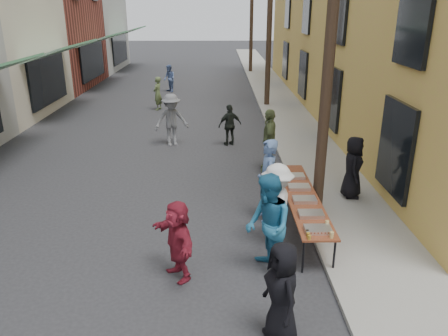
{
  "coord_description": "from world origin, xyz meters",
  "views": [
    {
      "loc": [
        1.89,
        -6.73,
        4.73
      ],
      "look_at": [
        2.0,
        2.52,
        1.3
      ],
      "focal_mm": 35.0,
      "sensor_mm": 36.0,
      "label": 1
    }
  ],
  "objects_px": {
    "utility_pole_near": "(332,18)",
    "guest_front_c": "(268,226)",
    "utility_pole_mid": "(270,12)",
    "utility_pole_far": "(252,10)",
    "serving_table": "(302,197)",
    "catering_tray_sausage": "(318,229)",
    "guest_front_a": "(282,293)",
    "server": "(353,167)"
  },
  "relations": [
    {
      "from": "utility_pole_near",
      "to": "guest_front_c",
      "type": "distance_m",
      "value": 4.68
    },
    {
      "from": "utility_pole_mid",
      "to": "utility_pole_near",
      "type": "bearing_deg",
      "value": -90.0
    },
    {
      "from": "utility_pole_far",
      "to": "serving_table",
      "type": "bearing_deg",
      "value": -91.28
    },
    {
      "from": "catering_tray_sausage",
      "to": "guest_front_a",
      "type": "distance_m",
      "value": 2.16
    },
    {
      "from": "guest_front_a",
      "to": "utility_pole_near",
      "type": "bearing_deg",
      "value": 143.4
    },
    {
      "from": "utility_pole_mid",
      "to": "catering_tray_sausage",
      "type": "bearing_deg",
      "value": -92.19
    },
    {
      "from": "utility_pole_far",
      "to": "guest_front_a",
      "type": "xyz_separation_m",
      "value": [
        -1.5,
        -28.4,
        -3.69
      ]
    },
    {
      "from": "serving_table",
      "to": "guest_front_c",
      "type": "xyz_separation_m",
      "value": [
        -0.98,
        -1.89,
        0.27
      ]
    },
    {
      "from": "guest_front_a",
      "to": "utility_pole_mid",
      "type": "bearing_deg",
      "value": 156.98
    },
    {
      "from": "guest_front_a",
      "to": "server",
      "type": "height_order",
      "value": "server"
    },
    {
      "from": "guest_front_a",
      "to": "guest_front_c",
      "type": "distance_m",
      "value": 1.72
    },
    {
      "from": "utility_pole_near",
      "to": "guest_front_a",
      "type": "relative_size",
      "value": 5.58
    },
    {
      "from": "serving_table",
      "to": "server",
      "type": "xyz_separation_m",
      "value": [
        1.54,
        1.42,
        0.19
      ]
    },
    {
      "from": "utility_pole_near",
      "to": "guest_front_c",
      "type": "height_order",
      "value": "utility_pole_near"
    },
    {
      "from": "serving_table",
      "to": "guest_front_c",
      "type": "relative_size",
      "value": 2.03
    },
    {
      "from": "utility_pole_mid",
      "to": "guest_front_a",
      "type": "height_order",
      "value": "utility_pole_mid"
    },
    {
      "from": "serving_table",
      "to": "catering_tray_sausage",
      "type": "height_order",
      "value": "catering_tray_sausage"
    },
    {
      "from": "serving_table",
      "to": "guest_front_a",
      "type": "height_order",
      "value": "guest_front_a"
    },
    {
      "from": "utility_pole_mid",
      "to": "catering_tray_sausage",
      "type": "height_order",
      "value": "utility_pole_mid"
    },
    {
      "from": "utility_pole_near",
      "to": "utility_pole_far",
      "type": "height_order",
      "value": "same"
    },
    {
      "from": "serving_table",
      "to": "server",
      "type": "distance_m",
      "value": 2.1
    },
    {
      "from": "server",
      "to": "guest_front_a",
      "type": "bearing_deg",
      "value": 164.9
    },
    {
      "from": "catering_tray_sausage",
      "to": "server",
      "type": "bearing_deg",
      "value": 63.31
    },
    {
      "from": "utility_pole_near",
      "to": "server",
      "type": "relative_size",
      "value": 5.61
    },
    {
      "from": "utility_pole_far",
      "to": "guest_front_c",
      "type": "height_order",
      "value": "utility_pole_far"
    },
    {
      "from": "utility_pole_far",
      "to": "catering_tray_sausage",
      "type": "height_order",
      "value": "utility_pole_far"
    },
    {
      "from": "server",
      "to": "utility_pole_near",
      "type": "bearing_deg",
      "value": 133.0
    },
    {
      "from": "serving_table",
      "to": "catering_tray_sausage",
      "type": "bearing_deg",
      "value": -90.0
    },
    {
      "from": "utility_pole_far",
      "to": "utility_pole_near",
      "type": "bearing_deg",
      "value": -90.0
    },
    {
      "from": "utility_pole_mid",
      "to": "utility_pole_far",
      "type": "xyz_separation_m",
      "value": [
        0.0,
        12.0,
        0.0
      ]
    },
    {
      "from": "utility_pole_near",
      "to": "server",
      "type": "xyz_separation_m",
      "value": [
        0.99,
        0.61,
        -3.6
      ]
    },
    {
      "from": "server",
      "to": "guest_front_c",
      "type": "bearing_deg",
      "value": 153.98
    },
    {
      "from": "utility_pole_far",
      "to": "guest_front_a",
      "type": "distance_m",
      "value": 28.68
    },
    {
      "from": "serving_table",
      "to": "guest_front_a",
      "type": "relative_size",
      "value": 2.48
    },
    {
      "from": "catering_tray_sausage",
      "to": "guest_front_a",
      "type": "xyz_separation_m",
      "value": [
        -0.95,
        -1.95,
        0.02
      ]
    },
    {
      "from": "utility_pole_mid",
      "to": "server",
      "type": "xyz_separation_m",
      "value": [
        0.99,
        -11.39,
        -3.6
      ]
    },
    {
      "from": "serving_table",
      "to": "guest_front_a",
      "type": "bearing_deg",
      "value": -104.73
    },
    {
      "from": "utility_pole_far",
      "to": "catering_tray_sausage",
      "type": "xyz_separation_m",
      "value": [
        -0.55,
        -26.46,
        -3.71
      ]
    },
    {
      "from": "utility_pole_far",
      "to": "serving_table",
      "type": "relative_size",
      "value": 2.25
    },
    {
      "from": "serving_table",
      "to": "guest_front_c",
      "type": "distance_m",
      "value": 2.14
    },
    {
      "from": "guest_front_a",
      "to": "server",
      "type": "xyz_separation_m",
      "value": [
        2.49,
        5.01,
        0.1
      ]
    },
    {
      "from": "utility_pole_mid",
      "to": "guest_front_a",
      "type": "xyz_separation_m",
      "value": [
        -1.5,
        -16.4,
        -3.69
      ]
    }
  ]
}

